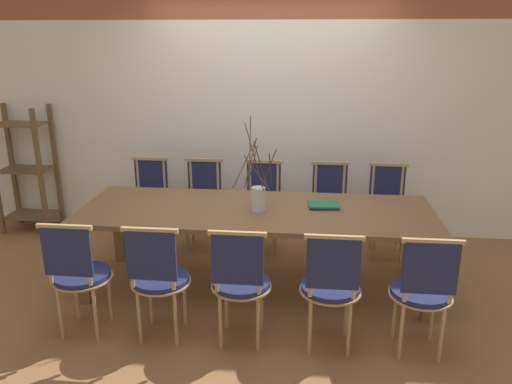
# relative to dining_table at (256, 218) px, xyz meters

# --- Properties ---
(ground_plane) EXTENTS (16.00, 16.00, 0.00)m
(ground_plane) POSITION_rel_dining_table_xyz_m (0.00, 0.00, -0.65)
(ground_plane) COLOR olive
(wall_rear) EXTENTS (12.00, 0.06, 3.20)m
(wall_rear) POSITION_rel_dining_table_xyz_m (0.00, 1.37, 0.95)
(wall_rear) COLOR white
(wall_rear) RESTS_ON ground_plane
(dining_table) EXTENTS (2.96, 1.02, 0.72)m
(dining_table) POSITION_rel_dining_table_xyz_m (0.00, 0.00, 0.00)
(dining_table) COLOR brown
(dining_table) RESTS_ON ground_plane
(chair_near_leftend) EXTENTS (0.43, 0.43, 0.91)m
(chair_near_leftend) POSITION_rel_dining_table_xyz_m (-1.19, -0.84, -0.15)
(chair_near_leftend) COLOR #1E234C
(chair_near_leftend) RESTS_ON ground_plane
(chair_near_left) EXTENTS (0.43, 0.43, 0.91)m
(chair_near_left) POSITION_rel_dining_table_xyz_m (-0.61, -0.84, -0.15)
(chair_near_left) COLOR #1E234C
(chair_near_left) RESTS_ON ground_plane
(chair_near_center) EXTENTS (0.43, 0.43, 0.91)m
(chair_near_center) POSITION_rel_dining_table_xyz_m (-0.02, -0.84, -0.15)
(chair_near_center) COLOR #1E234C
(chair_near_center) RESTS_ON ground_plane
(chair_near_right) EXTENTS (0.43, 0.43, 0.91)m
(chair_near_right) POSITION_rel_dining_table_xyz_m (0.60, -0.84, -0.15)
(chair_near_right) COLOR #1E234C
(chair_near_right) RESTS_ON ground_plane
(chair_near_rightend) EXTENTS (0.43, 0.43, 0.91)m
(chair_near_rightend) POSITION_rel_dining_table_xyz_m (1.21, -0.84, -0.15)
(chair_near_rightend) COLOR #1E234C
(chair_near_rightend) RESTS_ON ground_plane
(chair_far_leftend) EXTENTS (0.43, 0.43, 0.91)m
(chair_far_leftend) POSITION_rel_dining_table_xyz_m (-1.20, 0.84, -0.15)
(chair_far_leftend) COLOR #1E234C
(chair_far_leftend) RESTS_ON ground_plane
(chair_far_left) EXTENTS (0.43, 0.43, 0.91)m
(chair_far_left) POSITION_rel_dining_table_xyz_m (-0.64, 0.84, -0.15)
(chair_far_left) COLOR #1E234C
(chair_far_left) RESTS_ON ground_plane
(chair_far_center) EXTENTS (0.43, 0.43, 0.91)m
(chair_far_center) POSITION_rel_dining_table_xyz_m (-0.02, 0.84, -0.15)
(chair_far_center) COLOR #1E234C
(chair_far_center) RESTS_ON ground_plane
(chair_far_right) EXTENTS (0.43, 0.43, 0.91)m
(chair_far_right) POSITION_rel_dining_table_xyz_m (0.65, 0.84, -0.15)
(chair_far_right) COLOR #1E234C
(chair_far_right) RESTS_ON ground_plane
(chair_far_rightend) EXTENTS (0.43, 0.43, 0.91)m
(chair_far_rightend) POSITION_rel_dining_table_xyz_m (1.22, 0.84, -0.15)
(chair_far_rightend) COLOR #1E234C
(chair_far_rightend) RESTS_ON ground_plane
(vase_centerpiece) EXTENTS (0.36, 0.32, 0.78)m
(vase_centerpiece) POSITION_rel_dining_table_xyz_m (0.02, -0.04, 0.20)
(vase_centerpiece) COLOR silver
(vase_centerpiece) RESTS_ON dining_table
(book_stack) EXTENTS (0.27, 0.21, 0.03)m
(book_stack) POSITION_rel_dining_table_xyz_m (0.57, 0.11, 0.09)
(book_stack) COLOR #842D8C
(book_stack) RESTS_ON dining_table
(shelving_rack) EXTENTS (0.57, 0.39, 1.40)m
(shelving_rack) POSITION_rel_dining_table_xyz_m (-2.67, 1.11, 0.05)
(shelving_rack) COLOR brown
(shelving_rack) RESTS_ON ground_plane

